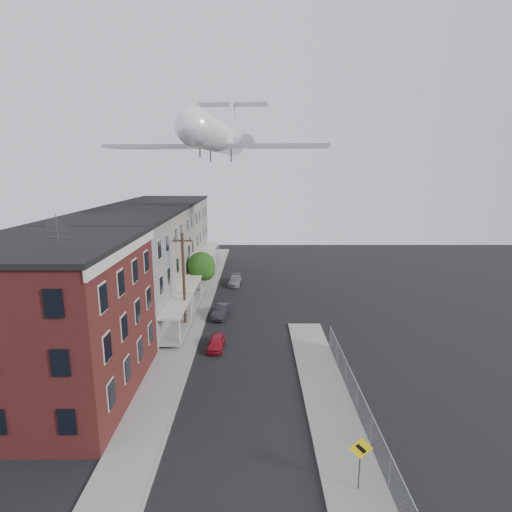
# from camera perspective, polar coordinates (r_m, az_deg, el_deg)

# --- Properties ---
(ground) EXTENTS (120.00, 120.00, 0.00)m
(ground) POSITION_cam_1_polar(r_m,az_deg,el_deg) (22.08, -2.65, -28.70)
(ground) COLOR black
(ground) RESTS_ON ground
(sidewalk_left) EXTENTS (3.00, 62.00, 0.12)m
(sidewalk_left) POSITION_cam_1_polar(r_m,az_deg,el_deg) (43.60, -8.53, -7.15)
(sidewalk_left) COLOR gray
(sidewalk_left) RESTS_ON ground
(sidewalk_right) EXTENTS (3.00, 26.00, 0.12)m
(sidewalk_right) POSITION_cam_1_polar(r_m,az_deg,el_deg) (27.24, 10.34, -19.88)
(sidewalk_right) COLOR gray
(sidewalk_right) RESTS_ON ground
(curb_left) EXTENTS (0.15, 62.00, 0.14)m
(curb_left) POSITION_cam_1_polar(r_m,az_deg,el_deg) (43.41, -6.62, -7.17)
(curb_left) COLOR gray
(curb_left) RESTS_ON ground
(curb_right) EXTENTS (0.15, 26.00, 0.14)m
(curb_right) POSITION_cam_1_polar(r_m,az_deg,el_deg) (27.03, 7.12, -20.02)
(curb_right) COLOR gray
(curb_right) RESTS_ON ground
(corner_building) EXTENTS (10.31, 12.30, 12.15)m
(corner_building) POSITION_cam_1_polar(r_m,az_deg,el_deg) (28.49, -27.22, -8.21)
(corner_building) COLOR #341110
(corner_building) RESTS_ON ground
(row_house_a) EXTENTS (11.98, 7.00, 10.30)m
(row_house_a) POSITION_cam_1_polar(r_m,az_deg,el_deg) (36.76, -20.53, -3.24)
(row_house_a) COLOR slate
(row_house_a) RESTS_ON ground
(row_house_b) EXTENTS (11.98, 7.00, 10.30)m
(row_house_b) POSITION_cam_1_polar(r_m,az_deg,el_deg) (43.17, -17.35, -0.77)
(row_house_b) COLOR #736B5B
(row_house_b) RESTS_ON ground
(row_house_c) EXTENTS (11.98, 7.00, 10.30)m
(row_house_c) POSITION_cam_1_polar(r_m,az_deg,el_deg) (49.75, -15.01, 1.05)
(row_house_c) COLOR slate
(row_house_c) RESTS_ON ground
(row_house_d) EXTENTS (11.98, 7.00, 10.30)m
(row_house_d) POSITION_cam_1_polar(r_m,az_deg,el_deg) (56.43, -13.22, 2.45)
(row_house_d) COLOR #736B5B
(row_house_d) RESTS_ON ground
(row_house_e) EXTENTS (11.98, 7.00, 10.30)m
(row_house_e) POSITION_cam_1_polar(r_m,az_deg,el_deg) (63.17, -11.80, 3.54)
(row_house_e) COLOR slate
(row_house_e) RESTS_ON ground
(chainlink_fence) EXTENTS (0.06, 18.06, 1.90)m
(chainlink_fence) POSITION_cam_1_polar(r_m,az_deg,el_deg) (26.23, 14.24, -19.06)
(chainlink_fence) COLOR gray
(chainlink_fence) RESTS_ON ground
(warning_sign) EXTENTS (1.10, 0.11, 2.80)m
(warning_sign) POSITION_cam_1_polar(r_m,az_deg,el_deg) (20.62, 14.69, -25.83)
(warning_sign) COLOR #515156
(warning_sign) RESTS_ON ground
(utility_pole) EXTENTS (1.80, 0.26, 9.00)m
(utility_pole) POSITION_cam_1_polar(r_m,az_deg,el_deg) (36.58, -10.27, -3.44)
(utility_pole) COLOR black
(utility_pole) RESTS_ON ground
(street_tree) EXTENTS (3.22, 3.20, 5.20)m
(street_tree) POSITION_cam_1_polar(r_m,az_deg,el_deg) (46.32, -7.68, -1.58)
(street_tree) COLOR black
(street_tree) RESTS_ON ground
(car_near) EXTENTS (1.42, 3.20, 1.07)m
(car_near) POSITION_cam_1_polar(r_m,az_deg,el_deg) (33.69, -5.71, -12.21)
(car_near) COLOR maroon
(car_near) RESTS_ON ground
(car_mid) EXTENTS (1.76, 3.82, 1.21)m
(car_mid) POSITION_cam_1_polar(r_m,az_deg,el_deg) (40.34, -5.08, -7.86)
(car_mid) COLOR black
(car_mid) RESTS_ON ground
(car_far) EXTENTS (1.76, 3.94, 1.12)m
(car_far) POSITION_cam_1_polar(r_m,az_deg,el_deg) (51.05, -3.06, -3.53)
(car_far) COLOR slate
(car_far) RESTS_ON ground
(airplane) EXTENTS (23.00, 26.26, 7.58)m
(airplane) POSITION_cam_1_polar(r_m,az_deg,el_deg) (44.87, -5.18, 16.45)
(airplane) COLOR white
(airplane) RESTS_ON ground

